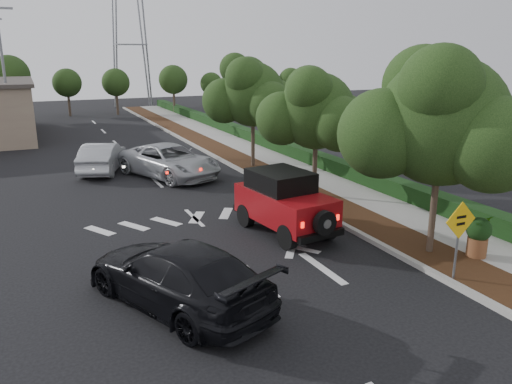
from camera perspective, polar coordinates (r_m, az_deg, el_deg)
ground at (r=14.05m, az=0.49°, el=-10.08°), size 120.00×120.00×0.00m
curb at (r=26.20m, az=-1.45°, el=2.33°), size 0.20×70.00×0.15m
planting_strip at (r=26.60m, az=0.53°, el=2.51°), size 1.80×70.00×0.12m
sidewalk at (r=27.43m, az=4.14°, el=2.87°), size 2.00×70.00×0.12m
hedge at (r=28.04m, az=6.67°, el=3.80°), size 0.80×70.00×0.80m
transmission_tower at (r=60.85m, az=-13.77°, el=9.43°), size 7.00×4.00×28.00m
street_tree_near at (r=16.66m, az=19.14°, el=-6.75°), size 3.80×3.80×5.92m
street_tree_mid at (r=21.91m, az=6.62°, el=-0.63°), size 3.20×3.20×5.32m
street_tree_far at (r=27.50m, az=-0.35°, el=2.82°), size 3.40×3.40×5.62m
light_pole_a at (r=37.98m, az=-25.95°, el=4.81°), size 2.00×0.22×9.00m
light_pole_b at (r=49.89m, az=-26.94°, el=6.93°), size 2.00×0.22×9.00m
red_jeep at (r=17.43m, az=2.97°, el=-1.06°), size 2.35×4.37×2.16m
silver_suv_ahead at (r=25.65m, az=-9.86°, el=3.52°), size 4.77×6.47×1.63m
black_suv_oncoming at (r=12.62m, az=-9.03°, el=-9.34°), size 4.24×6.01×1.62m
silver_sedan_oncoming at (r=27.58m, az=-17.14°, el=3.81°), size 3.18×5.00×1.55m
speed_hump_sign at (r=14.42m, az=22.21°, el=-4.04°), size 1.04×0.09×2.21m
terracotta_planter at (r=16.48m, az=24.09°, el=-4.28°), size 0.74×0.74×1.29m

